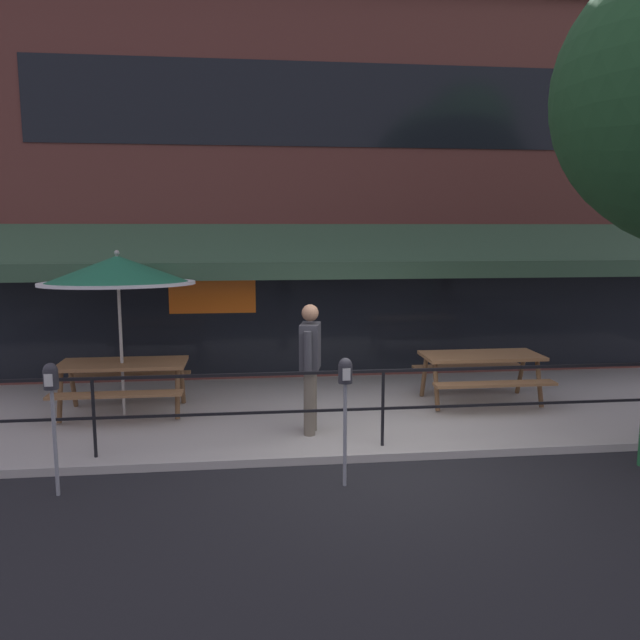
% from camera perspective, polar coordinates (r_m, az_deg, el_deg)
% --- Properties ---
extents(ground_plane, '(120.00, 120.00, 0.00)m').
position_cam_1_polar(ground_plane, '(7.71, 6.18, -12.78)').
color(ground_plane, black).
extents(patio_deck, '(15.00, 4.00, 0.10)m').
position_cam_1_polar(patio_deck, '(9.55, 3.52, -8.22)').
color(patio_deck, '#ADA89E').
rests_on(patio_deck, ground).
extents(restaurant_building, '(15.00, 1.60, 6.96)m').
position_cam_1_polar(restaurant_building, '(11.37, 1.67, 11.84)').
color(restaurant_building, brown).
rests_on(restaurant_building, ground).
extents(patio_railing, '(13.84, 0.04, 0.97)m').
position_cam_1_polar(patio_railing, '(7.75, 5.79, -6.47)').
color(patio_railing, black).
rests_on(patio_railing, patio_deck).
extents(picnic_table_left, '(1.80, 1.42, 0.76)m').
position_cam_1_polar(picnic_table_left, '(9.48, -17.56, -4.64)').
color(picnic_table_left, brown).
rests_on(picnic_table_left, patio_deck).
extents(picnic_table_centre, '(1.80, 1.42, 0.76)m').
position_cam_1_polar(picnic_table_centre, '(9.92, 14.50, -3.94)').
color(picnic_table_centre, brown).
rests_on(picnic_table_centre, patio_deck).
extents(patio_umbrella_left, '(2.14, 2.14, 2.38)m').
position_cam_1_polar(patio_umbrella_left, '(9.23, -18.02, 4.26)').
color(patio_umbrella_left, '#B7B2A8').
rests_on(patio_umbrella_left, patio_deck).
extents(pedestrian_walking, '(0.32, 0.61, 1.71)m').
position_cam_1_polar(pedestrian_walking, '(8.13, -0.90, -3.83)').
color(pedestrian_walking, '#665B4C').
rests_on(pedestrian_walking, patio_deck).
extents(parking_meter_near, '(0.15, 0.16, 1.42)m').
position_cam_1_polar(parking_meter_near, '(6.99, -23.34, -5.82)').
color(parking_meter_near, gray).
rests_on(parking_meter_near, ground).
extents(parking_meter_far, '(0.15, 0.16, 1.42)m').
position_cam_1_polar(parking_meter_far, '(6.67, 2.33, -5.78)').
color(parking_meter_far, gray).
rests_on(parking_meter_far, ground).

